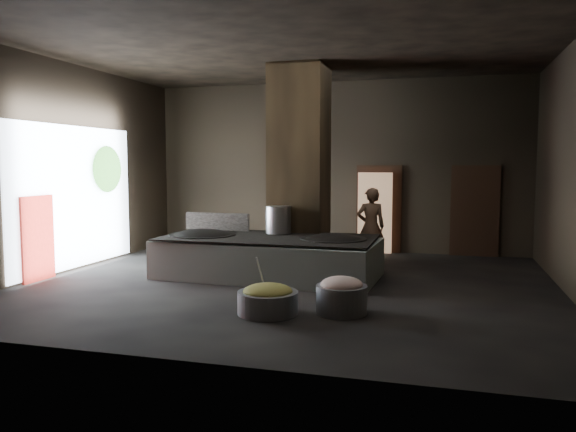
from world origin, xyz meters
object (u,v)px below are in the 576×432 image
(stock_pot, at_px, (278,220))
(wok_right, at_px, (333,243))
(cook, at_px, (371,227))
(wok_left, at_px, (203,238))
(meat_basin, at_px, (342,299))
(veg_basin, at_px, (268,303))
(hearth_platform, at_px, (268,258))

(stock_pot, bearing_deg, wok_right, -21.04)
(wok_right, distance_m, stock_pot, 1.44)
(cook, bearing_deg, wok_left, 13.33)
(wok_left, height_order, cook, cook)
(wok_right, xyz_separation_m, meat_basin, (0.62, -2.47, -0.53))
(veg_basin, bearing_deg, wok_right, 80.34)
(cook, relative_size, veg_basin, 1.88)
(wok_left, distance_m, wok_right, 2.80)
(stock_pot, relative_size, cook, 0.33)
(hearth_platform, relative_size, stock_pot, 7.67)
(hearth_platform, distance_m, meat_basin, 3.12)
(stock_pot, bearing_deg, meat_basin, -57.10)
(wok_left, bearing_deg, stock_pot, 21.80)
(hearth_platform, relative_size, wok_left, 3.17)
(wok_right, relative_size, stock_pot, 2.25)
(hearth_platform, xyz_separation_m, wok_right, (1.35, 0.05, 0.36))
(wok_right, xyz_separation_m, stock_pot, (-1.30, 0.50, 0.38))
(wok_right, distance_m, veg_basin, 2.91)
(wok_right, bearing_deg, veg_basin, -99.66)
(wok_right, relative_size, meat_basin, 1.63)
(hearth_platform, distance_m, cook, 2.71)
(wok_left, bearing_deg, veg_basin, -49.41)
(cook, bearing_deg, stock_pot, 19.71)
(cook, relative_size, meat_basin, 2.23)
(cook, height_order, veg_basin, cook)
(stock_pot, height_order, cook, cook)
(cook, bearing_deg, hearth_platform, 28.51)
(wok_left, height_order, wok_right, wok_left)
(hearth_platform, xyz_separation_m, meat_basin, (1.97, -2.42, -0.17))
(hearth_platform, bearing_deg, veg_basin, -69.81)
(hearth_platform, xyz_separation_m, wok_left, (-1.45, -0.05, 0.36))
(meat_basin, bearing_deg, wok_right, 104.10)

